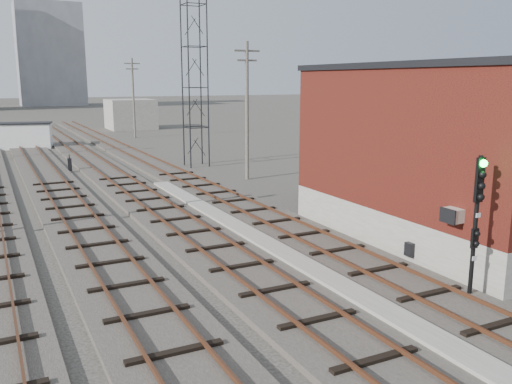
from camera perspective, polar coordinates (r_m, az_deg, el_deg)
ground at (r=65.33m, az=-18.59°, el=5.33°), size 320.00×320.00×0.00m
track_right at (r=45.34m, az=-11.59°, el=3.28°), size 3.20×90.00×0.39m
track_mid_right at (r=44.49m, az=-16.57°, el=2.88°), size 3.20×90.00×0.39m
track_mid_left at (r=43.99m, az=-21.70°, el=2.44°), size 3.20×90.00×0.39m
platform_curb at (r=21.67m, az=0.83°, el=-5.52°), size 0.90×28.00×0.26m
brick_building at (r=23.46m, az=18.61°, el=3.94°), size 6.54×12.20×7.22m
lattice_tower at (r=41.98m, az=-6.48°, el=12.92°), size 1.60×1.60×15.00m
utility_pole_right_a at (r=35.95m, az=-0.95°, el=8.90°), size 1.80×0.24×9.00m
utility_pole_right_b at (r=64.30m, az=-12.79°, el=9.84°), size 1.80×0.24×9.00m
apartment_right at (r=155.44m, az=-20.87°, el=13.32°), size 16.00×12.00×26.00m
shed_right at (r=76.66m, az=-13.07°, el=7.99°), size 6.00×6.00×4.00m
signal_mast at (r=17.23m, az=22.23°, el=-2.27°), size 0.40×0.42×4.42m
switch_stand at (r=41.49m, az=-19.02°, el=2.76°), size 0.30×0.30×1.20m
site_trailer at (r=57.70m, az=-23.63°, el=5.46°), size 6.38×3.77×2.51m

